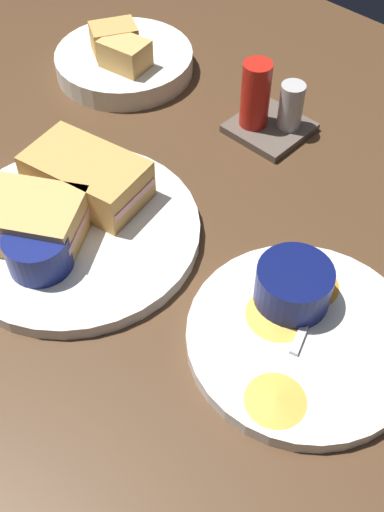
# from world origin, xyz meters

# --- Properties ---
(ground_plane) EXTENTS (1.10, 1.10, 0.03)m
(ground_plane) POSITION_xyz_m (0.00, 0.00, -0.01)
(ground_plane) COLOR #4C331E
(plate_sandwich_main) EXTENTS (0.27, 0.27, 0.02)m
(plate_sandwich_main) POSITION_xyz_m (-0.00, -0.06, 0.01)
(plate_sandwich_main) COLOR white
(plate_sandwich_main) RESTS_ON ground_plane
(sandwich_half_near) EXTENTS (0.14, 0.10, 0.05)m
(sandwich_half_near) POSITION_xyz_m (-0.03, -0.02, 0.04)
(sandwich_half_near) COLOR tan
(sandwich_half_near) RESTS_ON plate_sandwich_main
(sandwich_half_far) EXTENTS (0.15, 0.13, 0.05)m
(sandwich_half_far) POSITION_xyz_m (-0.03, -0.10, 0.04)
(sandwich_half_far) COLOR tan
(sandwich_half_far) RESTS_ON plate_sandwich_main
(ramekin_dark_sauce) EXTENTS (0.07, 0.07, 0.04)m
(ramekin_dark_sauce) POSITION_xyz_m (0.02, -0.12, 0.04)
(ramekin_dark_sauce) COLOR navy
(ramekin_dark_sauce) RESTS_ON plate_sandwich_main
(spoon_by_dark_ramekin) EXTENTS (0.07, 0.09, 0.01)m
(spoon_by_dark_ramekin) POSITION_xyz_m (-0.02, -0.07, 0.02)
(spoon_by_dark_ramekin) COLOR silver
(spoon_by_dark_ramekin) RESTS_ON plate_sandwich_main
(plate_chips_companion) EXTENTS (0.22, 0.22, 0.02)m
(plate_chips_companion) POSITION_xyz_m (0.26, -0.00, 0.01)
(plate_chips_companion) COLOR white
(plate_chips_companion) RESTS_ON ground_plane
(ramekin_light_gravy) EXTENTS (0.07, 0.07, 0.04)m
(ramekin_light_gravy) POSITION_xyz_m (0.23, 0.02, 0.04)
(ramekin_light_gravy) COLOR #0C144C
(ramekin_light_gravy) RESTS_ON plate_chips_companion
(spoon_by_gravy_ramekin) EXTENTS (0.05, 0.10, 0.01)m
(spoon_by_gravy_ramekin) POSITION_xyz_m (0.24, 0.04, 0.02)
(spoon_by_gravy_ramekin) COLOR silver
(spoon_by_gravy_ramekin) RESTS_ON plate_chips_companion
(plantain_chip_scatter) EXTENTS (0.13, 0.20, 0.01)m
(plantain_chip_scatter) POSITION_xyz_m (0.24, -0.01, 0.02)
(plantain_chip_scatter) COLOR gold
(plantain_chip_scatter) RESTS_ON plate_chips_companion
(bread_basket_rear) EXTENTS (0.19, 0.19, 0.07)m
(bread_basket_rear) POSITION_xyz_m (-0.19, 0.19, 0.02)
(bread_basket_rear) COLOR silver
(bread_basket_rear) RESTS_ON ground_plane
(condiment_caddy) EXTENTS (0.09, 0.09, 0.10)m
(condiment_caddy) POSITION_xyz_m (0.03, 0.22, 0.03)
(condiment_caddy) COLOR brown
(condiment_caddy) RESTS_ON ground_plane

